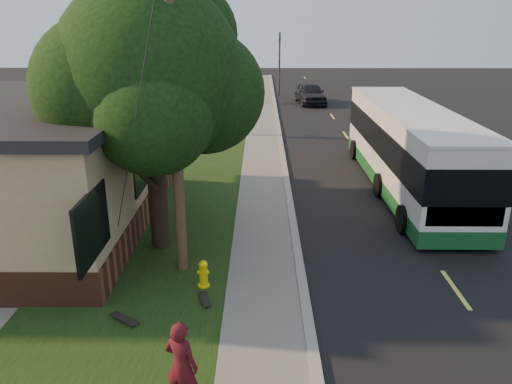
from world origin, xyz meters
TOP-DOWN VIEW (x-y plane):
  - ground at (0.00, 0.00)m, footprint 120.00×120.00m
  - road at (4.00, 10.00)m, footprint 8.00×80.00m
  - curb at (0.00, 10.00)m, footprint 0.25×80.00m
  - sidewalk at (-1.00, 10.00)m, footprint 2.00×80.00m
  - grass_verge at (-4.50, 10.00)m, footprint 5.00×80.00m
  - fire_hydrant at (-2.60, 0.00)m, footprint 0.32×0.32m
  - utility_pole at (-3.31, 0.99)m, footprint 2.86×3.21m
  - leafy_tree at (-4.17, 2.65)m, footprint 6.30×6.00m
  - bare_tree_near at (-3.50, 18.00)m, footprint 1.38×1.21m
  - bare_tree_far at (-3.00, 30.00)m, footprint 1.38×1.21m
  - traffic_signal at (0.50, 34.00)m, footprint 0.18×0.22m
  - transit_bus at (4.86, 8.18)m, footprint 2.86×12.41m
  - skateboarder at (-2.50, -4.28)m, footprint 0.76×0.64m
  - skateboard_main at (-2.50, -0.74)m, footprint 0.40×0.78m
  - skateboard_spare at (-4.28, -1.62)m, footprint 0.80×0.65m
  - dumpster at (-7.44, 6.13)m, footprint 1.85×1.58m
  - distant_car at (2.91, 29.64)m, footprint 2.54×5.21m

SIDE VIEW (x-z plane):
  - ground at x=0.00m, z-range 0.00..0.00m
  - road at x=4.00m, z-range 0.00..0.01m
  - grass_verge at x=-4.50m, z-range 0.00..0.07m
  - sidewalk at x=-1.00m, z-range 0.00..0.08m
  - curb at x=0.00m, z-range 0.00..0.12m
  - skateboard_main at x=-2.50m, z-range 0.09..0.16m
  - skateboard_spare at x=-4.28m, z-range 0.09..0.17m
  - fire_hydrant at x=-2.60m, z-range 0.06..0.80m
  - dumpster at x=-7.44m, z-range 0.04..1.49m
  - distant_car at x=2.91m, z-range 0.00..1.71m
  - skateboarder at x=-2.50m, z-range 0.07..1.84m
  - transit_bus at x=4.86m, z-range 0.11..3.47m
  - bare_tree_far at x=-3.00m, z-range -0.01..4.02m
  - bare_tree_near at x=-3.50m, z-range 0.00..4.30m
  - traffic_signal at x=0.50m, z-range 0.41..5.91m
  - utility_pole at x=-3.31m, z-range 0.10..9.17m
  - leafy_tree at x=-4.17m, z-range 1.27..9.07m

